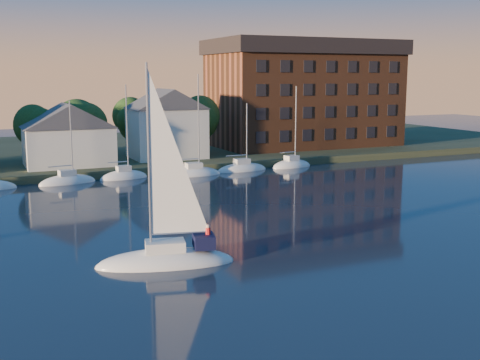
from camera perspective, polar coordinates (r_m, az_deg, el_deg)
ground at (r=31.99m, az=11.93°, el=-13.60°), size 260.00×260.00×0.00m
shoreline_land at (r=100.87m, az=-14.00°, el=2.39°), size 160.00×50.00×2.00m
wooden_dock at (r=78.57m, az=-10.95°, el=0.45°), size 120.00×3.00×1.00m
clubhouse_centre at (r=81.69m, az=-16.00°, el=4.23°), size 11.55×8.40×8.08m
clubhouse_east at (r=86.66m, az=-7.00°, el=5.42°), size 10.50×8.40×9.80m
condo_block at (r=102.47m, az=6.09°, el=8.24°), size 31.00×17.00×17.40m
tree_line at (r=88.88m, az=-11.50°, el=6.16°), size 93.40×5.40×8.90m
moored_fleet at (r=74.21m, az=-16.43°, el=-0.25°), size 71.50×2.40×12.05m
hero_sailboat at (r=41.27m, az=-6.88°, el=-7.14°), size 9.83×5.03×14.58m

